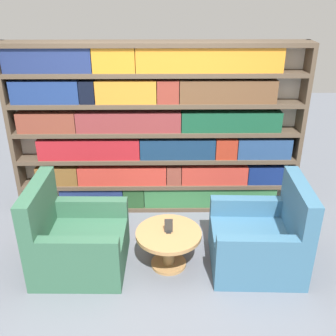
{
  "coord_description": "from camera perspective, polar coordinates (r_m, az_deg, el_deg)",
  "views": [
    {
      "loc": [
        0.08,
        -3.02,
        2.66
      ],
      "look_at": [
        0.13,
        0.72,
        0.87
      ],
      "focal_mm": 42.0,
      "sensor_mm": 36.0,
      "label": 1
    }
  ],
  "objects": [
    {
      "name": "ground_plane",
      "position": [
        4.03,
        -1.75,
        -15.77
      ],
      "size": [
        14.0,
        14.0,
        0.0
      ],
      "primitive_type": "plane",
      "color": "slate"
    },
    {
      "name": "bookshelf",
      "position": [
        4.7,
        -1.74,
        5.36
      ],
      "size": [
        3.44,
        0.3,
        2.07
      ],
      "color": "silver",
      "rests_on": "ground_plane"
    },
    {
      "name": "armchair_left",
      "position": [
        4.11,
        -13.34,
        -10.33
      ],
      "size": [
        0.9,
        0.85,
        0.93
      ],
      "rotation": [
        0.0,
        0.0,
        1.55
      ],
      "color": "#336047",
      "rests_on": "ground_plane"
    },
    {
      "name": "armchair_right",
      "position": [
        4.13,
        13.45,
        -10.17
      ],
      "size": [
        0.92,
        0.86,
        0.93
      ],
      "rotation": [
        0.0,
        0.0,
        -1.61
      ],
      "color": "#386684",
      "rests_on": "ground_plane"
    },
    {
      "name": "coffee_table",
      "position": [
        4.01,
        0.09,
        -10.61
      ],
      "size": [
        0.66,
        0.66,
        0.4
      ],
      "color": "#AD7F4C",
      "rests_on": "ground_plane"
    },
    {
      "name": "table_sign",
      "position": [
        3.91,
        0.09,
        -8.51
      ],
      "size": [
        0.08,
        0.06,
        0.15
      ],
      "color": "black",
      "rests_on": "coffee_table"
    }
  ]
}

